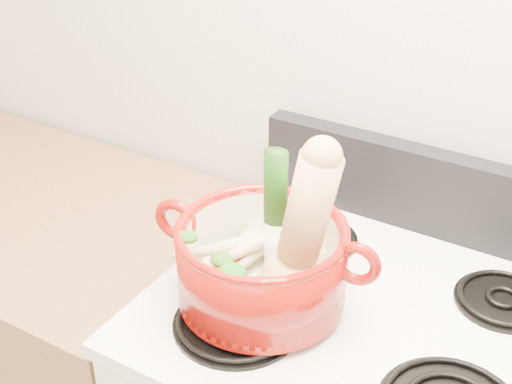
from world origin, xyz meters
The scene contains 22 objects.
wall_back centered at (0.00, 1.75, 1.30)m, with size 3.50×0.02×2.60m, color beige.
cooktop centered at (0.00, 1.40, 0.93)m, with size 0.78×0.67×0.03m, color silver.
control_backsplash centered at (0.00, 1.70, 1.04)m, with size 0.76×0.05×0.18m, color black.
counter_left centered at (-1.07, 1.40, 0.45)m, with size 1.36×0.65×0.90m, color brown.
burner_front_left centered at (-0.19, 1.24, 0.96)m, with size 0.22×0.22×0.02m, color black.
burner_back_left centered at (-0.19, 1.54, 0.96)m, with size 0.17×0.17×0.02m, color black.
burner_back_right centered at (0.19, 1.54, 0.96)m, with size 0.17×0.17×0.02m, color black.
dutch_oven centered at (-0.18, 1.31, 1.04)m, with size 0.30×0.30×0.15m, color maroon.
pot_handle_left centered at (-0.35, 1.29, 1.09)m, with size 0.08×0.08×0.02m, color maroon.
pot_handle_right centered at (-0.02, 1.33, 1.09)m, with size 0.08×0.08×0.02m, color maroon.
squash centered at (-0.11, 1.30, 1.15)m, with size 0.12×0.12×0.30m, color #E2A974, non-canonical shape.
leek centered at (-0.17, 1.33, 1.13)m, with size 0.04×0.04×0.27m, color white.
ginger centered at (-0.14, 1.41, 1.02)m, with size 0.07×0.05×0.04m, color #D6B184.
parsnip_0 centered at (-0.26, 1.33, 1.02)m, with size 0.04×0.04×0.20m, color beige.
parsnip_1 centered at (-0.24, 1.33, 1.03)m, with size 0.05×0.05×0.22m, color #F0E3C3.
parsnip_2 centered at (-0.22, 1.35, 1.03)m, with size 0.04×0.04×0.19m, color beige.
parsnip_3 centered at (-0.27, 1.32, 1.04)m, with size 0.04×0.04×0.20m, color beige.
parsnip_4 centered at (-0.22, 1.36, 1.04)m, with size 0.04×0.04×0.19m, color beige.
parsnip_5 centered at (-0.22, 1.34, 1.05)m, with size 0.04×0.04×0.21m, color beige.
carrot_0 centered at (-0.18, 1.28, 1.02)m, with size 0.03×0.03×0.16m, color #DA630A.
carrot_1 centered at (-0.25, 1.28, 1.02)m, with size 0.03×0.03×0.13m, color #BA4C09.
carrot_2 centered at (-0.15, 1.26, 1.03)m, with size 0.03×0.03×0.18m, color #D2660A.
Camera 1 is at (0.32, 0.45, 1.78)m, focal length 50.00 mm.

